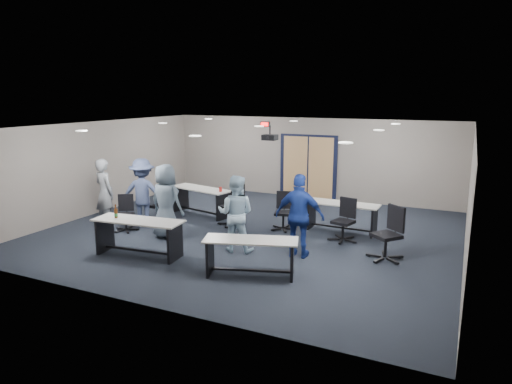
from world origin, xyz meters
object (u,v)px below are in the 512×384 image
at_px(table_front_left, 138,231).
at_px(table_front_right, 251,251).
at_px(table_back_left, 202,197).
at_px(person_gray, 105,193).
at_px(chair_back_b, 232,205).
at_px(chair_back_c, 283,211).
at_px(chair_back_a, 161,205).
at_px(chair_loose_right, 386,233).
at_px(person_lightblue, 236,214).
at_px(person_navy, 300,216).
at_px(chair_loose_left, 125,213).
at_px(person_back, 143,193).
at_px(person_plaid, 166,201).
at_px(table_back_right, 342,212).
at_px(chair_back_d, 343,220).

xyz_separation_m(table_front_left, table_front_right, (2.71, 0.03, -0.06)).
bearing_deg(table_back_left, person_gray, -115.75).
xyz_separation_m(chair_back_b, chair_back_c, (1.41, 0.19, -0.07)).
bearing_deg(chair_back_a, table_front_left, -57.69).
relative_size(chair_loose_right, person_lightblue, 0.67).
distance_m(chair_loose_right, person_gray, 7.23).
bearing_deg(table_front_right, person_navy, 52.32).
bearing_deg(person_navy, chair_back_b, -35.10).
bearing_deg(chair_loose_left, chair_loose_right, -24.83).
height_order(person_lightblue, person_back, person_back).
xyz_separation_m(chair_back_a, person_plaid, (0.96, -1.04, 0.41)).
bearing_deg(table_back_right, person_lightblue, -124.74).
bearing_deg(table_back_left, table_back_right, 13.61).
xyz_separation_m(person_lightblue, person_back, (-3.13, 0.68, 0.05)).
xyz_separation_m(chair_back_a, person_gray, (-1.09, -0.94, 0.41)).
bearing_deg(chair_back_c, person_plaid, -157.39).
xyz_separation_m(chair_loose_left, person_back, (0.15, 0.56, 0.45)).
bearing_deg(person_gray, table_back_left, -110.73).
xyz_separation_m(table_front_right, table_back_left, (-3.30, 3.52, 0.04)).
height_order(table_back_left, chair_back_a, chair_back_a).
bearing_deg(chair_loose_right, table_front_left, -118.45).
relative_size(table_front_right, chair_back_a, 1.91).
bearing_deg(table_back_right, person_gray, -157.92).
bearing_deg(person_navy, person_lightblue, 5.97).
xyz_separation_m(chair_back_a, chair_loose_left, (-0.33, -1.06, -0.03)).
distance_m(person_gray, person_plaid, 2.05).
bearing_deg(person_back, chair_back_a, -134.53).
distance_m(table_back_right, chair_loose_left, 5.58).
distance_m(table_front_left, chair_back_d, 4.77).
bearing_deg(person_lightblue, chair_back_c, -111.97).
xyz_separation_m(chair_back_b, chair_loose_right, (4.20, -0.91, 0.02)).
relative_size(table_back_right, person_navy, 1.02).
xyz_separation_m(table_back_right, person_lightblue, (-1.79, -2.46, 0.35)).
xyz_separation_m(chair_back_d, person_plaid, (-4.00, -1.57, 0.40)).
height_order(table_front_left, chair_back_d, table_front_left).
distance_m(table_back_left, chair_back_a, 1.32).
height_order(chair_loose_left, person_back, person_back).
bearing_deg(chair_loose_left, chair_back_d, -14.62).
relative_size(person_plaid, person_lightblue, 1.06).
bearing_deg(chair_loose_left, table_back_left, 36.66).
distance_m(table_front_right, chair_back_d, 3.06).
bearing_deg(table_front_right, chair_loose_right, 24.09).
bearing_deg(person_lightblue, chair_loose_left, -13.51).
relative_size(chair_back_c, person_gray, 0.54).
distance_m(table_back_right, person_lightblue, 3.06).
relative_size(chair_loose_left, person_gray, 0.51).
relative_size(table_back_left, chair_loose_right, 1.76).
height_order(chair_back_a, chair_loose_left, chair_back_a).
bearing_deg(chair_loose_right, person_navy, -121.06).
xyz_separation_m(chair_back_a, person_navy, (4.38, -0.95, 0.41)).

